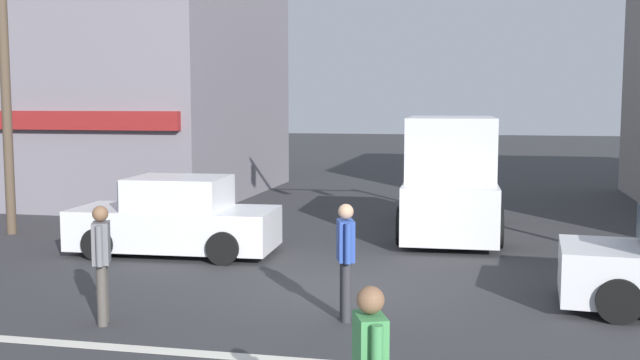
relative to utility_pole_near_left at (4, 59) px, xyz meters
name	(u,v)px	position (x,y,z in m)	size (l,w,h in m)	color
ground_plane	(340,289)	(8.53, -3.49, -4.06)	(120.00, 120.00, 0.00)	#333335
lane_marking_stripe	(286,360)	(8.53, -6.99, -4.06)	(9.00, 0.24, 0.01)	silver
building_left_block	(88,74)	(-2.25, 7.71, -0.05)	(11.32, 10.11, 8.03)	slate
utility_pole_near_left	(4,59)	(0.00, 0.00, 0.00)	(1.40, 0.22, 7.83)	brown
traffic_light_mast	(609,35)	(12.99, -0.76, 0.24)	(4.89, 0.35, 6.20)	#47474C
box_truck_crossing_leftbound	(450,181)	(10.06, 2.18, -2.81)	(2.41, 5.68, 2.75)	silver
sedan_waiting_far	(176,219)	(4.71, -1.34, -3.35)	(4.18, 2.03, 1.58)	silver
pedestrian_mid_crossing	(102,257)	(5.66, -6.11, -3.11)	(0.34, 0.53, 1.67)	#4C4742
pedestrian_far_side	(346,255)	(8.93, -5.21, -3.11)	(0.32, 0.55, 1.67)	#333338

